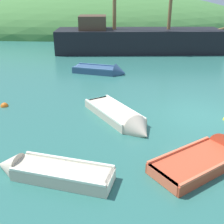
# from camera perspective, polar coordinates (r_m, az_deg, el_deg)

# --- Properties ---
(ground_plane) EXTENTS (120.00, 120.00, 0.00)m
(ground_plane) POSITION_cam_1_polar(r_m,az_deg,el_deg) (12.12, 17.88, -0.81)
(ground_plane) COLOR #2D6B60
(shore_hill) EXTENTS (51.16, 25.12, 10.07)m
(shore_hill) POSITION_cam_1_polar(r_m,az_deg,el_deg) (42.23, -7.11, 17.11)
(shore_hill) COLOR #477F3D
(shore_hill) RESTS_ON ground
(sailing_ship) EXTENTS (16.51, 3.46, 12.94)m
(sailing_ship) POSITION_cam_1_polar(r_m,az_deg,el_deg) (24.29, 5.16, 14.08)
(sailing_ship) COLOR black
(sailing_ship) RESTS_ON ground
(rowboat_near_dock) EXTENTS (3.56, 2.13, 1.10)m
(rowboat_near_dock) POSITION_cam_1_polar(r_m,az_deg,el_deg) (17.68, -1.86, 8.44)
(rowboat_near_dock) COLOR #335175
(rowboat_near_dock) RESTS_ON ground
(rowboat_center) EXTENTS (2.87, 3.89, 1.09)m
(rowboat_center) POSITION_cam_1_polar(r_m,az_deg,el_deg) (10.99, 2.11, -1.61)
(rowboat_center) COLOR beige
(rowboat_center) RESTS_ON ground
(rowboat_outer_right) EXTENTS (3.59, 1.87, 0.87)m
(rowboat_outer_right) POSITION_cam_1_polar(r_m,az_deg,el_deg) (8.13, -13.27, -12.18)
(rowboat_outer_right) COLOR beige
(rowboat_outer_right) RESTS_ON ground
(rowboat_portside) EXTENTS (3.51, 2.87, 1.23)m
(rowboat_portside) POSITION_cam_1_polar(r_m,az_deg,el_deg) (9.03, 19.41, -9.17)
(rowboat_portside) COLOR #C64C2D
(rowboat_portside) RESTS_ON ground
(buoy_orange) EXTENTS (0.35, 0.35, 0.35)m
(buoy_orange) POSITION_cam_1_polar(r_m,az_deg,el_deg) (13.44, -21.44, 1.11)
(buoy_orange) COLOR orange
(buoy_orange) RESTS_ON ground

